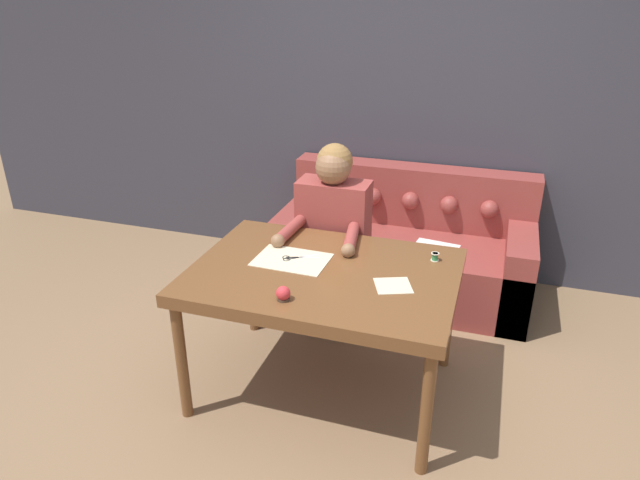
{
  "coord_description": "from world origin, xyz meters",
  "views": [
    {
      "loc": [
        0.76,
        -2.49,
        2.17
      ],
      "look_at": [
        -0.12,
        0.21,
        0.87
      ],
      "focal_mm": 32.0,
      "sensor_mm": 36.0,
      "label": 1
    }
  ],
  "objects_px": {
    "couch": "(404,250)",
    "thread_spool": "(435,257)",
    "person": "(333,238)",
    "pin_cushion": "(283,294)",
    "scissors": "(294,258)",
    "dining_table": "(324,282)"
  },
  "relations": [
    {
      "from": "dining_table",
      "to": "person",
      "type": "xyz_separation_m",
      "value": [
        -0.14,
        0.63,
        -0.03
      ]
    },
    {
      "from": "couch",
      "to": "thread_spool",
      "type": "relative_size",
      "value": 40.64
    },
    {
      "from": "couch",
      "to": "person",
      "type": "distance_m",
      "value": 0.86
    },
    {
      "from": "thread_spool",
      "to": "pin_cushion",
      "type": "distance_m",
      "value": 0.91
    },
    {
      "from": "dining_table",
      "to": "couch",
      "type": "xyz_separation_m",
      "value": [
        0.21,
        1.33,
        -0.39
      ]
    },
    {
      "from": "couch",
      "to": "person",
      "type": "height_order",
      "value": "person"
    },
    {
      "from": "dining_table",
      "to": "couch",
      "type": "distance_m",
      "value": 1.4
    },
    {
      "from": "couch",
      "to": "thread_spool",
      "type": "height_order",
      "value": "couch"
    },
    {
      "from": "thread_spool",
      "to": "dining_table",
      "type": "bearing_deg",
      "value": -151.18
    },
    {
      "from": "dining_table",
      "to": "couch",
      "type": "height_order",
      "value": "couch"
    },
    {
      "from": "couch",
      "to": "scissors",
      "type": "relative_size",
      "value": 9.11
    },
    {
      "from": "couch",
      "to": "thread_spool",
      "type": "xyz_separation_m",
      "value": [
        0.33,
        -1.03,
        0.48
      ]
    },
    {
      "from": "person",
      "to": "scissors",
      "type": "distance_m",
      "value": 0.56
    },
    {
      "from": "person",
      "to": "thread_spool",
      "type": "relative_size",
      "value": 28.38
    },
    {
      "from": "pin_cushion",
      "to": "person",
      "type": "bearing_deg",
      "value": 92.95
    },
    {
      "from": "person",
      "to": "couch",
      "type": "bearing_deg",
      "value": 63.05
    },
    {
      "from": "person",
      "to": "pin_cushion",
      "type": "bearing_deg",
      "value": -87.05
    },
    {
      "from": "dining_table",
      "to": "pin_cushion",
      "type": "height_order",
      "value": "pin_cushion"
    },
    {
      "from": "dining_table",
      "to": "couch",
      "type": "relative_size",
      "value": 0.76
    },
    {
      "from": "scissors",
      "to": "thread_spool",
      "type": "relative_size",
      "value": 4.46
    },
    {
      "from": "dining_table",
      "to": "pin_cushion",
      "type": "bearing_deg",
      "value": -104.49
    },
    {
      "from": "scissors",
      "to": "pin_cushion",
      "type": "distance_m",
      "value": 0.45
    }
  ]
}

